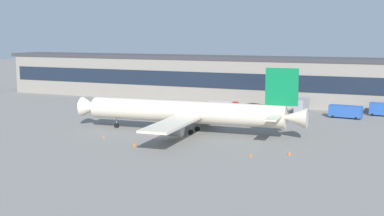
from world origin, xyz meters
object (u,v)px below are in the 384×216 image
Objects in this scene: traffic_cone_3 at (104,137)px; traffic_cone_2 at (289,153)px; fuel_truck at (346,111)px; traffic_cone_1 at (250,155)px; pushback_tractor at (256,106)px; traffic_cone_0 at (134,144)px; stair_truck at (381,109)px; catering_truck at (302,105)px; crew_van at (230,106)px; airliner at (189,112)px.

traffic_cone_2 is at bearing 1.97° from traffic_cone_3.
fuel_truck reaches higher than traffic_cone_2.
traffic_cone_2 is at bearing 34.49° from traffic_cone_1.
pushback_tractor is 56.04m from traffic_cone_2.
traffic_cone_3 is (-9.76, 3.81, -0.06)m from traffic_cone_0.
catering_truck is at bearing -167.64° from stair_truck.
traffic_cone_1 is at bearing -106.87° from stair_truck.
traffic_cone_2 reaches higher than traffic_cone_1.
crew_van is at bearing -144.99° from pushback_tractor.
airliner reaches higher than traffic_cone_2.
crew_van is at bearing 77.56° from traffic_cone_3.
traffic_cone_1 is 0.85× the size of traffic_cone_2.
stair_truck is at bearing 48.76° from airliner.
catering_truck is at bearing 9.71° from crew_van.
airliner is 9.81× the size of pushback_tractor.
pushback_tractor is 8.03m from crew_van.
crew_van reaches higher than traffic_cone_1.
pushback_tractor is 0.88× the size of stair_truck.
traffic_cone_2 is 39.33m from traffic_cone_3.
airliner reaches higher than stair_truck.
pushback_tractor is (-25.92, 4.35, -0.83)m from fuel_truck.
traffic_cone_3 is (-13.62, -13.35, -4.34)m from airliner.
crew_van is 54.97m from traffic_cone_2.
traffic_cone_2 is (25.69, -12.00, -4.27)m from airliner.
crew_van reaches higher than pushback_tractor.
crew_van is at bearing 121.44° from traffic_cone_2.
traffic_cone_3 is at bearing 175.20° from traffic_cone_1.
traffic_cone_3 is at bearing -178.03° from traffic_cone_2.
traffic_cone_1 is (2.52, -54.49, -1.99)m from catering_truck.
airliner is 35.17m from crew_van.
stair_truck is at bearing 47.67° from traffic_cone_3.
pushback_tractor is 7.76× the size of traffic_cone_0.
pushback_tractor reaches higher than traffic_cone_0.
fuel_truck is 1.18× the size of catering_truck.
fuel_truck is 32.49m from crew_van.
airliner reaches higher than traffic_cone_1.
airliner is 28.68m from traffic_cone_2.
fuel_truck is 62.07m from traffic_cone_0.
traffic_cone_0 is (-3.85, -17.16, -4.28)m from airliner.
fuel_truck is 47.33m from traffic_cone_2.
traffic_cone_2 is (-3.82, -47.15, -1.52)m from fuel_truck.
airliner is at bearing -114.08° from catering_truck.
traffic_cone_1 is (-9.86, -51.30, -1.58)m from fuel_truck.
stair_truck is 61.63m from traffic_cone_1.
pushback_tractor is at bearing 35.01° from crew_van.
airliner is at bearing -85.13° from crew_van.
crew_van is (-6.57, -4.60, 0.41)m from pushback_tractor.
pushback_tractor is 57.15m from traffic_cone_0.
traffic_cone_0 is at bearing -177.52° from traffic_cone_1.
traffic_cone_3 is at bearing -132.33° from stair_truck.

